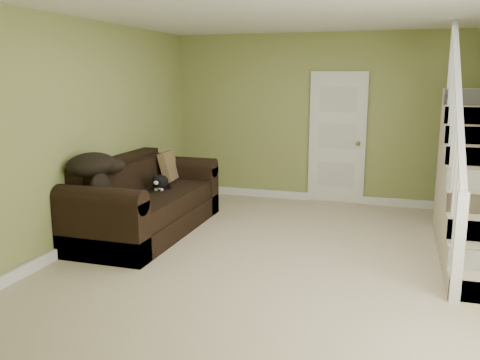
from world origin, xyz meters
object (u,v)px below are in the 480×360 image
Objects in this scene: sofa at (144,204)px; banana at (132,199)px; side_table at (175,189)px; cat at (160,182)px.

banana is at bearing -79.73° from sofa.
banana is at bearing -81.65° from side_table.
side_table is 1.51× the size of cat.
cat is 3.00× the size of banana.
sofa reaches higher than cat.
side_table is at bearing 97.67° from sofa.
side_table reaches higher than cat.
banana is (-0.03, -0.67, -0.07)m from cat.
banana is at bearing -104.51° from cat.
sofa is 0.49m from banana.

